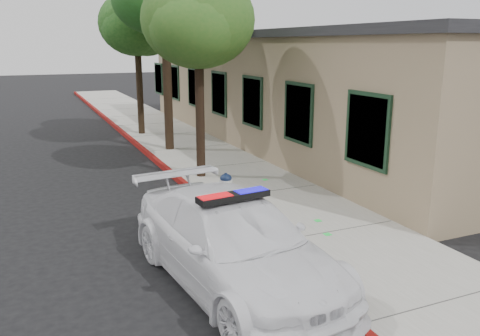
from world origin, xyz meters
name	(u,v)px	position (x,y,z in m)	size (l,w,h in m)	color
ground	(257,252)	(0.00, 0.00, 0.00)	(120.00, 120.00, 0.00)	black
sidewalk	(263,195)	(1.60, 3.00, 0.07)	(3.20, 60.00, 0.15)	gray
red_curb	(206,202)	(0.06, 3.00, 0.08)	(0.14, 60.00, 0.16)	maroon
clapboard_building	(312,88)	(6.69, 9.00, 2.13)	(7.30, 20.89, 4.24)	#827255
police_car	(234,243)	(-0.90, -0.98, 0.72)	(2.54, 5.14, 1.56)	white
fire_hydrant	(226,189)	(0.35, 2.41, 0.54)	(0.45, 0.39, 0.77)	silver
street_tree_near	(199,24)	(0.71, 5.14, 4.31)	(3.05, 3.18, 5.58)	black
street_tree_far	(138,27)	(0.74, 12.62, 4.45)	(3.13, 3.08, 5.73)	black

